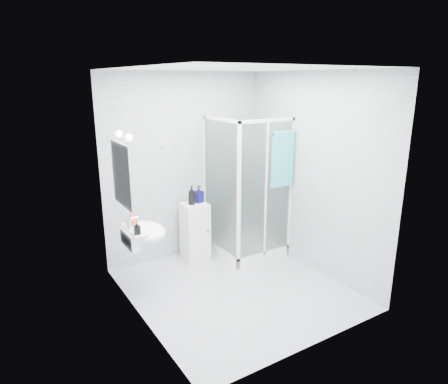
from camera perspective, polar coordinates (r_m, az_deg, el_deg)
room at (r=4.57m, az=1.79°, el=0.70°), size 2.40×2.60×2.60m
shower_enclosure at (r=5.80m, az=3.02°, el=-4.85°), size 0.90×0.95×2.00m
wall_basin at (r=4.69m, az=-11.52°, el=-5.72°), size 0.46×0.56×0.35m
mirror at (r=4.42m, az=-14.43°, el=2.35°), size 0.02×0.60×0.70m
vanity_lights at (r=4.36m, az=-14.18°, el=7.81°), size 0.10×0.40×0.08m
wall_hooks at (r=5.46m, az=-7.78°, el=6.50°), size 0.23×0.06×0.03m
storage_cabinet at (r=5.70m, az=-4.15°, el=-5.62°), size 0.35×0.37×0.83m
hand_towel at (r=5.39m, az=8.39°, el=4.87°), size 0.35×0.05×0.75m
shampoo_bottle_a at (r=5.49m, az=-4.64°, el=-0.47°), size 0.10×0.10×0.26m
shampoo_bottle_b at (r=5.58m, az=-3.65°, el=-0.30°), size 0.13×0.14×0.24m
soap_dispenser_orange at (r=4.71m, az=-13.12°, el=-3.85°), size 0.15×0.15×0.15m
soap_dispenser_black at (r=4.45m, az=-12.33°, el=-5.04°), size 0.07×0.08×0.15m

